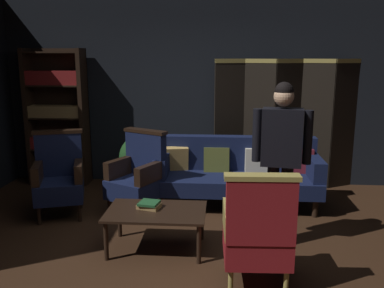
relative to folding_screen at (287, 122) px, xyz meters
The scene contains 13 objects.
ground_plane 2.79m from the folding_screen, 119.77° to the right, with size 10.00×10.00×0.00m, color #331E11.
back_wall 1.37m from the folding_screen, behind, with size 7.20×0.10×2.80m, color black.
folding_screen is the anchor object (origin of this frame).
bookshelf 3.45m from the folding_screen, behind, with size 0.90×0.32×2.05m.
velvet_couch 1.22m from the folding_screen, 132.65° to the right, with size 2.12×0.78×0.88m.
coffee_table 2.80m from the folding_screen, 125.94° to the right, with size 1.00×0.64×0.42m.
armchair_gilt_accent 2.92m from the folding_screen, 102.79° to the right, with size 0.61×0.60×1.04m.
armchair_wing_left 3.28m from the folding_screen, 155.36° to the right, with size 0.73×0.72×1.04m.
armchair_wing_right 2.38m from the folding_screen, 148.36° to the right, with size 0.78×0.78×1.04m.
standing_figure 2.03m from the folding_screen, 99.97° to the right, with size 0.58×0.27×1.70m.
potted_plant 2.24m from the folding_screen, 166.34° to the right, with size 0.55×0.55×0.85m.
book_tan_leather 2.79m from the folding_screen, 128.01° to the right, with size 0.22×0.16×0.04m, color #9E7A47.
book_green_cloth 2.78m from the folding_screen, 128.01° to the right, with size 0.19×0.19×0.02m, color #1E4C28.
Camera 1 is at (0.35, -3.87, 1.97)m, focal length 38.86 mm.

